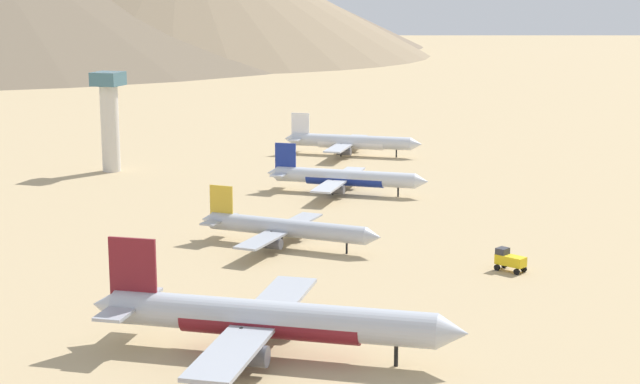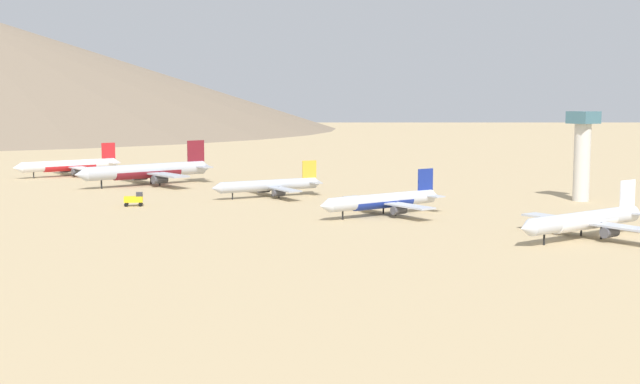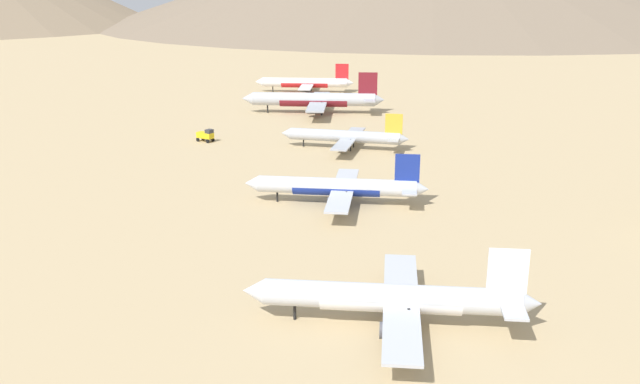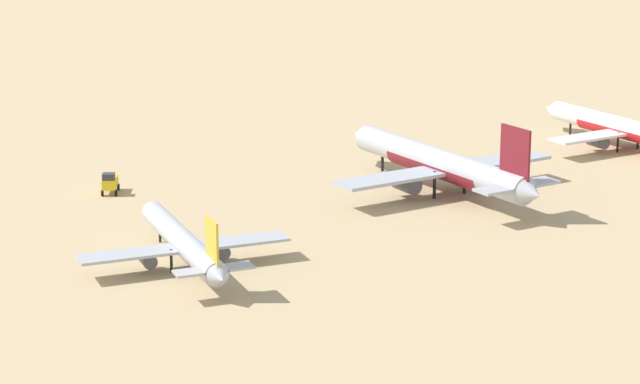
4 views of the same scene
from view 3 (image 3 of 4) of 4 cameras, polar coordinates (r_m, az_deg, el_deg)
The scene contains 7 objects.
ground_plane at distance 197.32m, azimuth 1.06°, elevation 3.63°, with size 1800.00×1800.00×0.00m, color tan.
parked_jet_0 at distance 300.59m, azimuth -1.22°, elevation 9.09°, with size 43.17×35.05×12.45m.
parked_jet_1 at distance 250.78m, azimuth -0.44°, elevation 7.69°, with size 52.22×42.45×15.06m.
parked_jet_2 at distance 196.37m, azimuth 2.18°, elevation 4.64°, with size 37.48×30.53×10.80m.
parked_jet_3 at distance 146.79m, azimuth 1.50°, elevation 0.42°, with size 39.79×32.23×11.50m.
parked_jet_4 at distance 96.36m, azimuth 6.10°, elevation -8.80°, with size 41.40×33.56×11.95m.
service_truck at distance 208.60m, azimuth -9.50°, elevation 4.72°, with size 5.70×4.56×3.90m.
Camera 3 is at (-21.11, 190.75, 45.86)m, focal length 38.40 mm.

